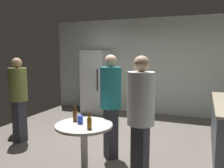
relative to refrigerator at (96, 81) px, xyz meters
name	(u,v)px	position (x,y,z in m)	size (l,w,h in m)	color
ground_plane	(101,145)	(1.16, -2.20, -0.95)	(5.20, 5.20, 0.10)	#5B544C
wall_back	(138,66)	(1.16, 0.43, 0.45)	(5.32, 0.06, 2.70)	beige
refrigerator	(96,81)	(0.00, 0.00, 0.00)	(0.70, 0.68, 1.80)	silver
foreground_table	(84,131)	(1.44, -3.38, -0.27)	(0.80, 0.80, 0.73)	beige
beer_bottle_amber	(89,123)	(1.60, -3.54, -0.08)	(0.06, 0.06, 0.23)	#8C5919
beer_bottle_brown	(75,116)	(1.25, -3.30, -0.08)	(0.06, 0.06, 0.23)	#593314
plastic_cup_blue	(80,120)	(1.37, -3.37, -0.11)	(0.08, 0.08, 0.11)	blue
person_in_white_shirt	(141,112)	(2.25, -3.40, 0.09)	(0.39, 0.39, 1.69)	#2D2D38
person_in_teal_shirt	(111,98)	(1.57, -2.72, 0.09)	(0.48, 0.48, 1.69)	#2D2D38
person_in_gray_shirt	(18,90)	(-0.77, -2.28, 0.03)	(0.42, 0.42, 1.59)	#2D2D38
person_in_olive_shirt	(18,93)	(-0.35, -2.71, 0.05)	(0.35, 0.35, 1.63)	#2D2D38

